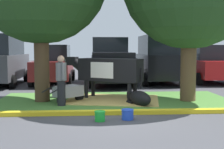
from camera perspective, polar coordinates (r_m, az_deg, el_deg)
name	(u,v)px	position (r m, az deg, el deg)	size (l,w,h in m)	color
ground_plane	(115,115)	(8.72, 0.49, -7.39)	(80.00, 80.00, 0.00)	#424247
grass_island	(115,101)	(10.93, 0.61, -4.83)	(8.26, 4.14, 0.02)	#477A33
curb_yellow	(122,112)	(8.75, 1.78, -6.95)	(9.46, 0.24, 0.12)	yellow
hay_bedding	(113,100)	(11.02, 0.11, -4.67)	(3.20, 2.40, 0.04)	tan
cow_holstein	(108,70)	(11.14, -0.83, 0.85)	(2.85, 1.97, 1.52)	black
calf_lying	(139,98)	(10.07, 5.06, -4.37)	(0.83, 1.33, 0.48)	black
person_handler	(61,79)	(9.98, -9.34, -0.84)	(0.34, 0.50, 1.62)	black
wheelbarrow	(69,91)	(10.63, -7.97, -3.10)	(1.36, 1.33, 0.63)	gray
bucket_green	(100,116)	(7.93, -2.24, -7.62)	(0.29, 0.29, 0.26)	green
bucket_blue	(128,114)	(8.12, 2.89, -7.31)	(0.33, 0.33, 0.27)	blue
suv_dark_grey	(1,60)	(16.54, -19.83, 2.57)	(2.14, 4.61, 2.52)	#3D3D42
hatchback_white	(54,65)	(16.39, -10.72, 1.76)	(2.04, 4.41, 2.02)	maroon
pickup_truck_black	(110,62)	(16.08, -0.29, 2.25)	(2.25, 5.41, 2.42)	black
suv_black	(158,59)	(16.65, 8.46, 2.82)	(2.14, 4.61, 2.52)	black
sedan_red	(207,64)	(17.61, 17.05, 1.84)	(2.04, 4.41, 2.02)	red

